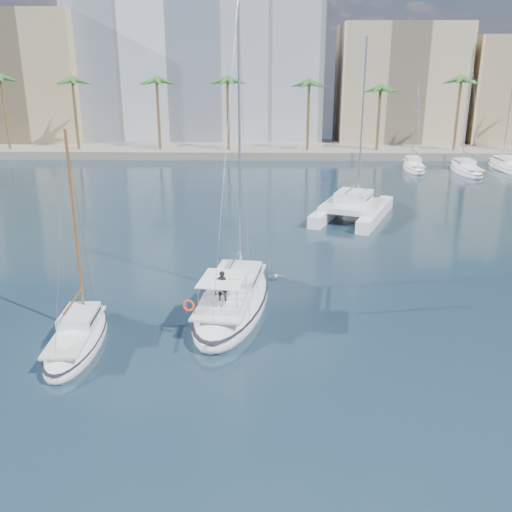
{
  "coord_description": "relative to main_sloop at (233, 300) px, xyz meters",
  "views": [
    {
      "loc": [
        0.06,
        -31.14,
        14.03
      ],
      "look_at": [
        -0.63,
        1.5,
        2.87
      ],
      "focal_mm": 40.0,
      "sensor_mm": 36.0,
      "label": 1
    }
  ],
  "objects": [
    {
      "name": "building_modern",
      "position": [
        -10.02,
        72.9,
        13.45
      ],
      "size": [
        42.0,
        16.0,
        28.0
      ],
      "primitive_type": "cube",
      "color": "white",
      "rests_on": "ground"
    },
    {
      "name": "seagull",
      "position": [
        2.63,
        4.56,
        -0.15
      ],
      "size": [
        1.0,
        0.43,
        0.19
      ],
      "color": "silver",
      "rests_on": "ground"
    },
    {
      "name": "ground",
      "position": [
        1.98,
        -0.1,
        -0.55
      ],
      "size": [
        160.0,
        160.0,
        0.0
      ],
      "primitive_type": "plane",
      "color": "black",
      "rests_on": "ground"
    },
    {
      "name": "building_beige",
      "position": [
        23.98,
        69.9,
        9.45
      ],
      "size": [
        20.0,
        14.0,
        20.0
      ],
      "primitive_type": "cube",
      "color": "#C2B08B",
      "rests_on": "ground"
    },
    {
      "name": "building_tan_left",
      "position": [
        -40.02,
        68.9,
        10.45
      ],
      "size": [
        22.0,
        14.0,
        22.0
      ],
      "primitive_type": "cube",
      "color": "tan",
      "rests_on": "ground"
    },
    {
      "name": "moored_yacht_a",
      "position": [
        21.98,
        46.9,
        -0.55
      ],
      "size": [
        3.37,
        9.52,
        11.9
      ],
      "primitive_type": null,
      "rotation": [
        0.0,
        0.0,
        -0.07
      ],
      "color": "white",
      "rests_on": "ground"
    },
    {
      "name": "catamaran",
      "position": [
        10.08,
        21.31,
        0.57
      ],
      "size": [
        9.22,
        12.28,
        16.2
      ],
      "rotation": [
        0.0,
        0.0,
        -0.38
      ],
      "color": "white",
      "rests_on": "ground"
    },
    {
      "name": "small_sloop",
      "position": [
        -7.78,
        -4.89,
        -0.12
      ],
      "size": [
        2.88,
        8.17,
        11.59
      ],
      "rotation": [
        0.0,
        0.0,
        0.04
      ],
      "color": "white",
      "rests_on": "ground"
    },
    {
      "name": "moored_yacht_c",
      "position": [
        34.98,
        46.9,
        -0.55
      ],
      "size": [
        3.98,
        12.33,
        15.54
      ],
      "primitive_type": null,
      "rotation": [
        0.0,
        0.0,
        0.03
      ],
      "color": "white",
      "rests_on": "ground"
    },
    {
      "name": "quay",
      "position": [
        1.98,
        60.9,
        0.05
      ],
      "size": [
        120.0,
        14.0,
        1.2
      ],
      "primitive_type": "cube",
      "color": "gray",
      "rests_on": "ground"
    },
    {
      "name": "moored_yacht_b",
      "position": [
        28.48,
        44.9,
        -0.55
      ],
      "size": [
        3.32,
        10.83,
        13.72
      ],
      "primitive_type": null,
      "rotation": [
        0.0,
        0.0,
        -0.02
      ],
      "color": "white",
      "rests_on": "ground"
    },
    {
      "name": "palm_centre",
      "position": [
        1.98,
        56.9,
        9.73
      ],
      "size": [
        3.6,
        3.6,
        12.3
      ],
      "color": "brown",
      "rests_on": "ground"
    },
    {
      "name": "palm_left",
      "position": [
        -32.02,
        56.9,
        9.73
      ],
      "size": [
        3.6,
        3.6,
        12.3
      ],
      "color": "brown",
      "rests_on": "ground"
    },
    {
      "name": "palm_right",
      "position": [
        35.98,
        56.9,
        9.73
      ],
      "size": [
        3.6,
        3.6,
        12.3
      ],
      "color": "brown",
      "rests_on": "ground"
    },
    {
      "name": "main_sloop",
      "position": [
        0.0,
        0.0,
        0.0
      ],
      "size": [
        5.58,
        12.69,
        18.21
      ],
      "rotation": [
        0.0,
        0.0,
        -0.14
      ],
      "color": "white",
      "rests_on": "ground"
    }
  ]
}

